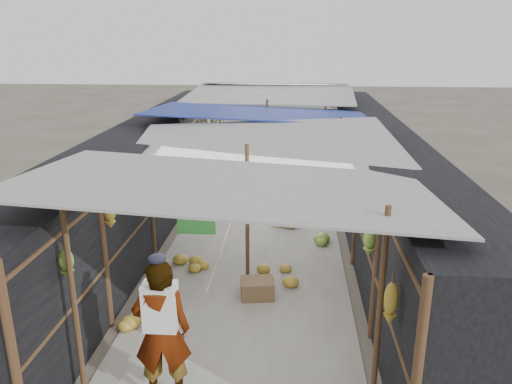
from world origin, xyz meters
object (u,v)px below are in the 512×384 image
(vendor_seated, at_px, (327,187))
(crate_near, at_px, (257,289))
(shopper_blue, at_px, (258,164))
(black_basin, at_px, (325,190))
(vendor_elderly, at_px, (162,331))

(vendor_seated, bearing_deg, crate_near, -21.51)
(shopper_blue, bearing_deg, vendor_seated, -43.68)
(black_basin, distance_m, vendor_seated, 0.77)
(vendor_elderly, bearing_deg, black_basin, -115.36)
(black_basin, height_order, vendor_seated, vendor_seated)
(crate_near, distance_m, vendor_seated, 5.59)
(crate_near, height_order, vendor_seated, vendor_seated)
(shopper_blue, bearing_deg, black_basin, -24.62)
(crate_near, relative_size, shopper_blue, 0.36)
(shopper_blue, distance_m, vendor_seated, 2.18)
(crate_near, bearing_deg, black_basin, 67.92)
(black_basin, xyz_separation_m, shopper_blue, (-1.93, 0.22, 0.68))
(crate_near, bearing_deg, vendor_seated, 66.20)
(vendor_elderly, bearing_deg, vendor_seated, -116.69)
(crate_near, xyz_separation_m, vendor_seated, (1.49, 5.38, 0.23))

